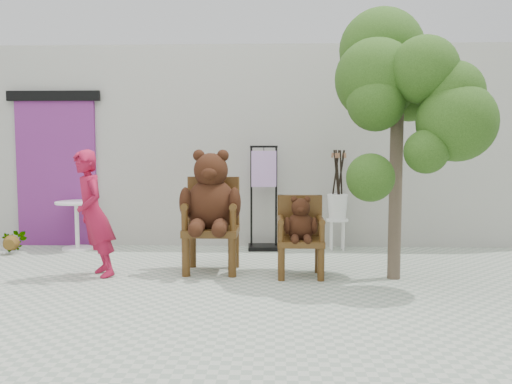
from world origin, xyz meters
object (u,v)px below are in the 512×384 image
person (94,214)px  cafe_table (77,220)px  display_stand (264,210)px  chair_small (300,228)px  tree (403,86)px  chair_big (211,204)px  stool_bucket (338,206)px

person → cafe_table: person is taller
person → display_stand: size_ratio=0.97×
chair_small → display_stand: size_ratio=0.62×
display_stand → tree: bearing=-49.3°
chair_big → cafe_table: 2.52m
stool_bucket → tree: size_ratio=0.46×
person → tree: 3.79m
person → tree: tree is taller
chair_small → cafe_table: 3.51m
chair_big → stool_bucket: (1.67, 1.41, -0.18)m
chair_small → tree: size_ratio=0.30×
cafe_table → stool_bucket: bearing=1.6°
chair_small → display_stand: 1.65m
display_stand → stool_bucket: display_stand is taller
chair_big → person: bearing=-166.8°
chair_big → person: (-1.32, -0.31, -0.09)m
person → stool_bucket: size_ratio=1.01×
cafe_table → stool_bucket: size_ratio=0.48×
chair_big → tree: 2.59m
stool_bucket → tree: bearing=-72.8°
chair_small → person: (-2.38, -0.13, 0.17)m
cafe_table → tree: bearing=-20.0°
person → cafe_table: 1.83m
chair_small → tree: tree is taller
chair_small → cafe_table: size_ratio=1.33×
tree → chair_small: bearing=175.4°
person → stool_bucket: person is taller
chair_big → chair_small: 1.10m
stool_bucket → tree: tree is taller
person → tree: size_ratio=0.47×
stool_bucket → person: bearing=-150.1°
chair_big → display_stand: (0.60, 1.41, -0.24)m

